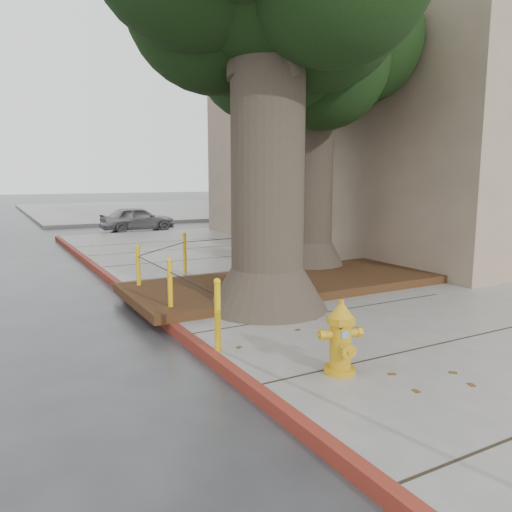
# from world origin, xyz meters

# --- Properties ---
(ground) EXTENTS (140.00, 140.00, 0.00)m
(ground) POSITION_xyz_m (0.00, 0.00, 0.00)
(ground) COLOR #28282B
(ground) RESTS_ON ground
(sidewalk_main) EXTENTS (16.00, 26.00, 0.15)m
(sidewalk_main) POSITION_xyz_m (6.00, 2.50, 0.07)
(sidewalk_main) COLOR slate
(sidewalk_main) RESTS_ON ground
(sidewalk_far) EXTENTS (16.00, 20.00, 0.15)m
(sidewalk_far) POSITION_xyz_m (6.00, 30.00, 0.07)
(sidewalk_far) COLOR slate
(sidewalk_far) RESTS_ON ground
(curb_red) EXTENTS (0.14, 26.00, 0.16)m
(curb_red) POSITION_xyz_m (-2.00, 2.50, 0.07)
(curb_red) COLOR maroon
(curb_red) RESTS_ON ground
(planter_bed) EXTENTS (6.40, 2.60, 0.16)m
(planter_bed) POSITION_xyz_m (0.90, 3.90, 0.23)
(planter_bed) COLOR black
(planter_bed) RESTS_ON sidewalk_main
(building_corner) EXTENTS (12.00, 13.00, 10.00)m
(building_corner) POSITION_xyz_m (10.00, 8.50, 5.00)
(building_corner) COLOR gray
(building_corner) RESTS_ON ground
(building_side_white) EXTENTS (10.00, 10.00, 9.00)m
(building_side_white) POSITION_xyz_m (16.00, 26.00, 4.50)
(building_side_white) COLOR silver
(building_side_white) RESTS_ON ground
(building_side_grey) EXTENTS (12.00, 14.00, 12.00)m
(building_side_grey) POSITION_xyz_m (22.00, 32.00, 6.00)
(building_side_grey) COLOR slate
(building_side_grey) RESTS_ON ground
(tree_far) EXTENTS (4.50, 3.80, 7.17)m
(tree_far) POSITION_xyz_m (2.64, 5.32, 5.02)
(tree_far) COLOR #4C3F33
(tree_far) RESTS_ON sidewalk_main
(bollard_ring) EXTENTS (3.79, 5.39, 0.95)m
(bollard_ring) POSITION_xyz_m (-0.87, 4.38, 0.66)
(bollard_ring) COLOR #F2B50D
(bollard_ring) RESTS_ON sidewalk_main
(fire_hydrant) EXTENTS (0.45, 0.44, 0.85)m
(fire_hydrant) POSITION_xyz_m (-1.01, -0.15, 0.56)
(fire_hydrant) COLOR gold
(fire_hydrant) RESTS_ON sidewalk_main
(car_silver) EXTENTS (3.18, 1.33, 1.08)m
(car_silver) POSITION_xyz_m (1.54, 17.15, 0.54)
(car_silver) COLOR #99999E
(car_silver) RESTS_ON ground
(car_red) EXTENTS (3.48, 1.31, 1.14)m
(car_red) POSITION_xyz_m (9.05, 18.90, 0.57)
(car_red) COLOR maroon
(car_red) RESTS_ON ground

